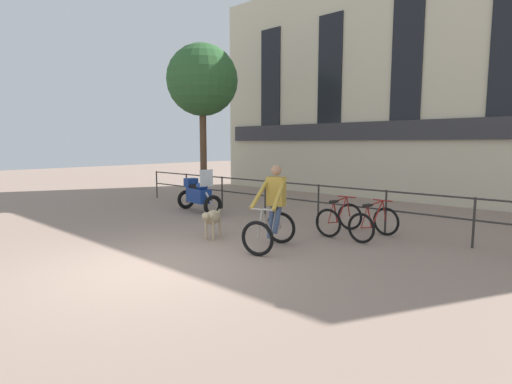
{
  "coord_description": "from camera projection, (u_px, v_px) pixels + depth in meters",
  "views": [
    {
      "loc": [
        5.82,
        -3.69,
        2.13
      ],
      "look_at": [
        -0.12,
        2.86,
        1.05
      ],
      "focal_mm": 28.0,
      "sensor_mm": 36.0,
      "label": 1
    }
  ],
  "objects": [
    {
      "name": "parked_bicycle_mid_left",
      "position": [
        374.0,
        223.0,
        8.88
      ],
      "size": [
        0.75,
        1.16,
        0.86
      ],
      "rotation": [
        0.0,
        0.0,
        3.06
      ],
      "color": "black",
      "rests_on": "ground_plane"
    },
    {
      "name": "parked_bicycle_near_lamp",
      "position": [
        339.0,
        218.0,
        9.47
      ],
      "size": [
        0.7,
        1.13,
        0.86
      ],
      "rotation": [
        0.0,
        0.0,
        3.17
      ],
      "color": "black",
      "rests_on": "ground_plane"
    },
    {
      "name": "canal_railing",
      "position": [
        318.0,
        197.0,
        10.59
      ],
      "size": [
        15.05,
        0.05,
        1.05
      ],
      "color": "#2D2B28",
      "rests_on": "ground_plane"
    },
    {
      "name": "building_facade",
      "position": [
        409.0,
        81.0,
        14.4
      ],
      "size": [
        18.0,
        0.72,
        8.77
      ],
      "color": "beige",
      "rests_on": "ground_plane"
    },
    {
      "name": "ground_plane",
      "position": [
        150.0,
        268.0,
        6.86
      ],
      "size": [
        60.0,
        60.0,
        0.0
      ],
      "primitive_type": "plane",
      "color": "gray"
    },
    {
      "name": "cyclist_with_bike",
      "position": [
        273.0,
        211.0,
        8.11
      ],
      "size": [
        0.96,
        1.31,
        1.7
      ],
      "rotation": [
        0.0,
        0.0,
        0.27
      ],
      "color": "black",
      "rests_on": "ground_plane"
    },
    {
      "name": "dog",
      "position": [
        212.0,
        218.0,
        8.91
      ],
      "size": [
        0.5,
        0.88,
        0.66
      ],
      "rotation": [
        0.0,
        0.0,
        0.43
      ],
      "color": "tan",
      "rests_on": "ground_plane"
    },
    {
      "name": "parked_motorcycle",
      "position": [
        198.0,
        194.0,
        12.36
      ],
      "size": [
        1.84,
        0.91,
        1.35
      ],
      "rotation": [
        0.0,
        0.0,
        1.4
      ],
      "color": "black",
      "rests_on": "ground_plane"
    },
    {
      "name": "tree_canalside_left",
      "position": [
        202.0,
        81.0,
        15.2
      ],
      "size": [
        2.71,
        2.71,
        5.89
      ],
      "color": "brown",
      "rests_on": "ground_plane"
    }
  ]
}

